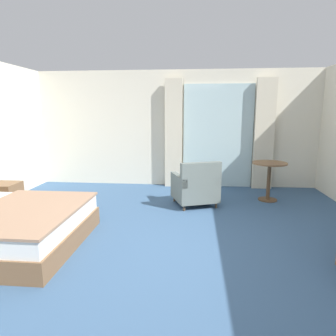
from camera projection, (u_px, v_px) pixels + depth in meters
The scene contains 8 objects.
ground at pixel (155, 256), 3.57m from camera, with size 6.94×7.46×0.10m, color #38567A.
wall_back at pixel (175, 129), 6.72m from camera, with size 6.54×0.12×2.60m, color silver.
balcony_glass_door at pixel (218, 136), 6.58m from camera, with size 1.54×0.02×2.29m, color silver.
curtain_panel_left at pixel (174, 134), 6.56m from camera, with size 0.38×0.10×2.39m, color beige.
curtain_panel_right at pixel (264, 135), 6.38m from camera, with size 0.42×0.10×2.39m, color beige.
nightstand at pixel (6, 196), 5.12m from camera, with size 0.44×0.45×0.47m.
armchair_by_window at pixel (196, 187), 5.32m from camera, with size 0.92×0.91×0.83m.
round_cafe_table at pixel (269, 173), 5.59m from camera, with size 0.64×0.64×0.74m.
Camera 1 is at (0.48, -3.28, 1.67)m, focal length 31.43 mm.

